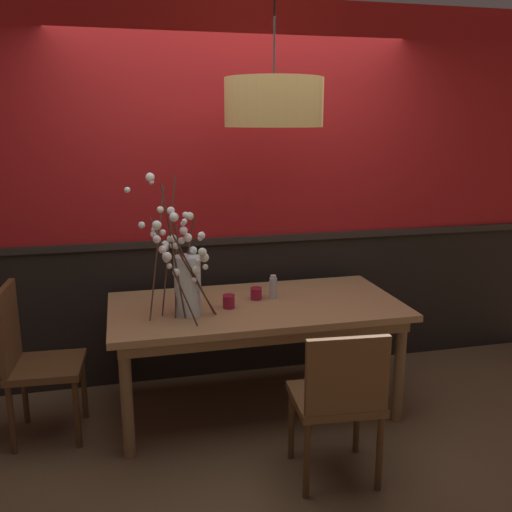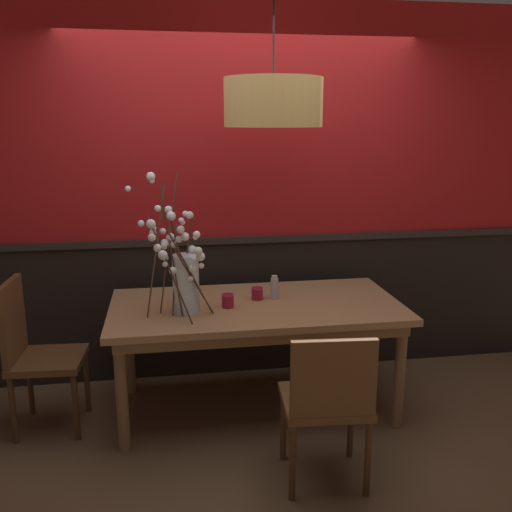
{
  "view_description": "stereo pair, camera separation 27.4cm",
  "coord_description": "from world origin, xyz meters",
  "px_view_note": "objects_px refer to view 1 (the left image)",
  "views": [
    {
      "loc": [
        -0.83,
        -3.4,
        1.91
      ],
      "look_at": [
        0.0,
        0.0,
        1.07
      ],
      "focal_mm": 39.37,
      "sensor_mm": 36.0,
      "label": 1
    },
    {
      "loc": [
        -0.56,
        -3.45,
        1.91
      ],
      "look_at": [
        0.0,
        0.0,
        1.07
      ],
      "focal_mm": 39.37,
      "sensor_mm": 36.0,
      "label": 2
    }
  ],
  "objects_px": {
    "pendant_lamp": "(274,103)",
    "candle_holder_nearer_edge": "(256,293)",
    "vase_with_blossoms": "(185,277)",
    "candle_holder_nearer_center": "(229,301)",
    "dining_table": "(256,315)",
    "chair_near_side_right": "(339,396)",
    "chair_far_side_right": "(266,295)",
    "chair_head_west_end": "(31,356)",
    "condiment_bottle": "(273,287)",
    "chair_far_side_left": "(200,298)"
  },
  "relations": [
    {
      "from": "chair_far_side_left",
      "to": "chair_far_side_right",
      "type": "relative_size",
      "value": 1.04
    },
    {
      "from": "chair_far_side_left",
      "to": "candle_holder_nearer_center",
      "type": "height_order",
      "value": "chair_far_side_left"
    },
    {
      "from": "chair_far_side_right",
      "to": "candle_holder_nearer_edge",
      "type": "xyz_separation_m",
      "value": [
        -0.27,
        -0.78,
        0.27
      ]
    },
    {
      "from": "vase_with_blossoms",
      "to": "candle_holder_nearer_center",
      "type": "bearing_deg",
      "value": 12.85
    },
    {
      "from": "dining_table",
      "to": "chair_far_side_right",
      "type": "relative_size",
      "value": 2.09
    },
    {
      "from": "chair_head_west_end",
      "to": "condiment_bottle",
      "type": "xyz_separation_m",
      "value": [
        1.54,
        0.1,
        0.29
      ]
    },
    {
      "from": "chair_far_side_left",
      "to": "condiment_bottle",
      "type": "relative_size",
      "value": 5.85
    },
    {
      "from": "pendant_lamp",
      "to": "chair_head_west_end",
      "type": "bearing_deg",
      "value": 178.06
    },
    {
      "from": "chair_head_west_end",
      "to": "chair_near_side_right",
      "type": "bearing_deg",
      "value": -27.9
    },
    {
      "from": "vase_with_blossoms",
      "to": "pendant_lamp",
      "type": "height_order",
      "value": "pendant_lamp"
    },
    {
      "from": "chair_head_west_end",
      "to": "vase_with_blossoms",
      "type": "xyz_separation_m",
      "value": [
        0.93,
        -0.09,
        0.46
      ]
    },
    {
      "from": "chair_near_side_right",
      "to": "candle_holder_nearer_edge",
      "type": "relative_size",
      "value": 10.87
    },
    {
      "from": "chair_near_side_right",
      "to": "candle_holder_nearer_center",
      "type": "height_order",
      "value": "chair_near_side_right"
    },
    {
      "from": "chair_far_side_right",
      "to": "candle_holder_nearer_center",
      "type": "xyz_separation_m",
      "value": [
        -0.49,
        -0.92,
        0.27
      ]
    },
    {
      "from": "dining_table",
      "to": "chair_near_side_right",
      "type": "height_order",
      "value": "chair_near_side_right"
    },
    {
      "from": "vase_with_blossoms",
      "to": "candle_holder_nearer_edge",
      "type": "bearing_deg",
      "value": 21.67
    },
    {
      "from": "pendant_lamp",
      "to": "candle_holder_nearer_edge",
      "type": "bearing_deg",
      "value": 114.06
    },
    {
      "from": "dining_table",
      "to": "chair_far_side_right",
      "type": "height_order",
      "value": "chair_far_side_right"
    },
    {
      "from": "chair_far_side_left",
      "to": "candle_holder_nearer_edge",
      "type": "xyz_separation_m",
      "value": [
        0.27,
        -0.82,
        0.27
      ]
    },
    {
      "from": "chair_far_side_right",
      "to": "chair_head_west_end",
      "type": "xyz_separation_m",
      "value": [
        -1.7,
        -0.89,
        0.02
      ]
    },
    {
      "from": "dining_table",
      "to": "chair_near_side_right",
      "type": "bearing_deg",
      "value": -75.24
    },
    {
      "from": "chair_head_west_end",
      "to": "pendant_lamp",
      "type": "bearing_deg",
      "value": -1.94
    },
    {
      "from": "chair_far_side_left",
      "to": "chair_near_side_right",
      "type": "bearing_deg",
      "value": -74.98
    },
    {
      "from": "dining_table",
      "to": "chair_near_side_right",
      "type": "distance_m",
      "value": 0.93
    },
    {
      "from": "chair_head_west_end",
      "to": "candle_holder_nearer_edge",
      "type": "height_order",
      "value": "chair_head_west_end"
    },
    {
      "from": "chair_head_west_end",
      "to": "candle_holder_nearer_edge",
      "type": "xyz_separation_m",
      "value": [
        1.42,
        0.11,
        0.26
      ]
    },
    {
      "from": "candle_holder_nearer_center",
      "to": "condiment_bottle",
      "type": "distance_m",
      "value": 0.36
    },
    {
      "from": "vase_with_blossoms",
      "to": "condiment_bottle",
      "type": "relative_size",
      "value": 5.36
    },
    {
      "from": "candle_holder_nearer_edge",
      "to": "pendant_lamp",
      "type": "xyz_separation_m",
      "value": [
        0.07,
        -0.16,
        1.23
      ]
    },
    {
      "from": "chair_near_side_right",
      "to": "chair_head_west_end",
      "type": "distance_m",
      "value": 1.85
    },
    {
      "from": "chair_head_west_end",
      "to": "condiment_bottle",
      "type": "bearing_deg",
      "value": 3.85
    },
    {
      "from": "dining_table",
      "to": "chair_far_side_left",
      "type": "height_order",
      "value": "chair_far_side_left"
    },
    {
      "from": "chair_near_side_right",
      "to": "candle_holder_nearer_center",
      "type": "xyz_separation_m",
      "value": [
        -0.42,
        0.84,
        0.29
      ]
    },
    {
      "from": "vase_with_blossoms",
      "to": "candle_holder_nearer_center",
      "type": "height_order",
      "value": "vase_with_blossoms"
    },
    {
      "from": "candle_holder_nearer_edge",
      "to": "chair_far_side_right",
      "type": "bearing_deg",
      "value": 70.77
    },
    {
      "from": "chair_near_side_right",
      "to": "condiment_bottle",
      "type": "bearing_deg",
      "value": 95.6
    },
    {
      "from": "chair_far_side_right",
      "to": "candle_holder_nearer_center",
      "type": "height_order",
      "value": "chair_far_side_right"
    },
    {
      "from": "candle_holder_nearer_center",
      "to": "condiment_bottle",
      "type": "height_order",
      "value": "condiment_bottle"
    },
    {
      "from": "vase_with_blossoms",
      "to": "pendant_lamp",
      "type": "distance_m",
      "value": 1.17
    },
    {
      "from": "candle_holder_nearer_edge",
      "to": "pendant_lamp",
      "type": "distance_m",
      "value": 1.24
    },
    {
      "from": "chair_far_side_left",
      "to": "vase_with_blossoms",
      "type": "relative_size",
      "value": 1.09
    },
    {
      "from": "chair_near_side_right",
      "to": "chair_far_side_right",
      "type": "distance_m",
      "value": 1.76
    },
    {
      "from": "candle_holder_nearer_center",
      "to": "chair_head_west_end",
      "type": "bearing_deg",
      "value": 178.78
    },
    {
      "from": "condiment_bottle",
      "to": "pendant_lamp",
      "type": "relative_size",
      "value": 0.19
    },
    {
      "from": "chair_near_side_right",
      "to": "chair_head_west_end",
      "type": "relative_size",
      "value": 0.9
    },
    {
      "from": "dining_table",
      "to": "candle_holder_nearer_center",
      "type": "xyz_separation_m",
      "value": [
        -0.19,
        -0.05,
        0.13
      ]
    },
    {
      "from": "chair_far_side_left",
      "to": "vase_with_blossoms",
      "type": "height_order",
      "value": "vase_with_blossoms"
    },
    {
      "from": "chair_near_side_right",
      "to": "candle_holder_nearer_center",
      "type": "bearing_deg",
      "value": 116.81
    },
    {
      "from": "vase_with_blossoms",
      "to": "pendant_lamp",
      "type": "bearing_deg",
      "value": 4.0
    },
    {
      "from": "dining_table",
      "to": "candle_holder_nearer_edge",
      "type": "bearing_deg",
      "value": 75.75
    }
  ]
}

